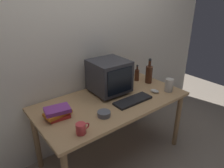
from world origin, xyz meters
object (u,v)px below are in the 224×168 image
object	(u,v)px
cd_spindle	(104,114)
bottle_short	(137,75)
keyboard	(133,100)
bottle_tall	(149,74)
crt_monitor	(109,76)
computer_mouse	(155,91)
book_stack	(58,113)
mug	(81,129)
metal_canister	(169,85)

from	to	relation	value
cd_spindle	bottle_short	bearing A→B (deg)	26.94
keyboard	bottle_tall	world-z (taller)	bottle_tall
crt_monitor	computer_mouse	size ratio (longest dim) A/B	3.96
computer_mouse	book_stack	xyz separation A→B (m)	(-1.07, 0.19, 0.03)
bottle_tall	cd_spindle	world-z (taller)	bottle_tall
cd_spindle	computer_mouse	bearing A→B (deg)	3.10
book_stack	cd_spindle	size ratio (longest dim) A/B	2.03
bottle_short	crt_monitor	bearing A→B (deg)	-173.18
mug	cd_spindle	size ratio (longest dim) A/B	1.00
bottle_tall	book_stack	size ratio (longest dim) A/B	1.28
keyboard	mug	bearing A→B (deg)	-168.88
computer_mouse	book_stack	size ratio (longest dim) A/B	0.41
mug	bottle_tall	bearing A→B (deg)	17.39
bottle_tall	book_stack	xyz separation A→B (m)	(-1.22, -0.04, -0.06)
computer_mouse	metal_canister	bearing A→B (deg)	-42.76
bottle_short	book_stack	distance (m)	1.17
bottle_tall	mug	size ratio (longest dim) A/B	2.59
keyboard	mug	distance (m)	0.70
book_stack	mug	bearing A→B (deg)	-81.72
bottle_short	metal_canister	xyz separation A→B (m)	(0.06, -0.45, -0.00)
metal_canister	bottle_short	bearing A→B (deg)	97.31
mug	cd_spindle	bearing A→B (deg)	17.71
bottle_short	mug	world-z (taller)	bottle_short
computer_mouse	mug	distance (m)	1.03
keyboard	mug	size ratio (longest dim) A/B	3.50
mug	crt_monitor	bearing A→B (deg)	35.82
metal_canister	keyboard	bearing A→B (deg)	171.45
cd_spindle	metal_canister	world-z (taller)	metal_canister
cd_spindle	metal_canister	distance (m)	0.88
computer_mouse	keyboard	bearing A→B (deg)	164.67
keyboard	cd_spindle	world-z (taller)	cd_spindle
book_stack	cd_spindle	distance (m)	0.41
bottle_short	computer_mouse	bearing A→B (deg)	-103.46
crt_monitor	bottle_tall	distance (m)	0.56
computer_mouse	mug	world-z (taller)	mug
crt_monitor	bottle_short	distance (m)	0.50
book_stack	cd_spindle	xyz separation A→B (m)	(0.34, -0.23, -0.03)
crt_monitor	keyboard	bearing A→B (deg)	-79.42
crt_monitor	mug	xyz separation A→B (m)	(-0.62, -0.45, -0.15)
cd_spindle	metal_canister	xyz separation A→B (m)	(0.88, -0.04, 0.05)
mug	computer_mouse	bearing A→B (deg)	7.39
bottle_short	mug	xyz separation A→B (m)	(-1.11, -0.51, -0.03)
crt_monitor	keyboard	size ratio (longest dim) A/B	0.94
bottle_short	book_stack	size ratio (longest dim) A/B	0.85
crt_monitor	cd_spindle	size ratio (longest dim) A/B	3.30
bottle_tall	computer_mouse	bearing A→B (deg)	-123.36
mug	bottle_short	bearing A→B (deg)	24.64
bottle_tall	bottle_short	world-z (taller)	bottle_tall
bottle_tall	metal_canister	bearing A→B (deg)	-91.30
bottle_tall	keyboard	bearing A→B (deg)	-154.02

